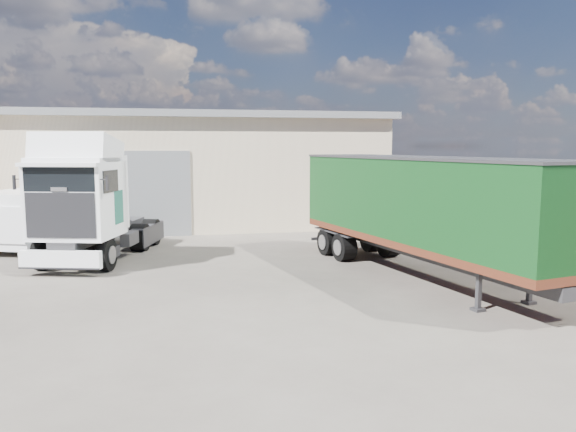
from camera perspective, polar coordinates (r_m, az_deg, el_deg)
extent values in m
plane|color=black|center=(14.54, -8.47, -8.06)|extent=(120.00, 120.00, 0.00)
cube|color=beige|center=(30.51, -21.61, 4.19)|extent=(30.00, 12.00, 5.00)
cube|color=slate|center=(30.52, -21.84, 9.17)|extent=(30.60, 12.60, 0.30)
cube|color=slate|center=(24.12, -14.61, 2.16)|extent=(4.00, 0.08, 3.60)
cube|color=slate|center=(30.53, -21.86, 9.54)|extent=(30.60, 0.40, 0.15)
cube|color=brown|center=(23.59, 19.68, 0.52)|extent=(0.35, 26.00, 2.50)
cylinder|color=black|center=(18.38, -20.89, -3.66)|extent=(2.51, 1.59, 1.00)
cylinder|color=black|center=(21.38, -17.18, -2.05)|extent=(2.55, 1.60, 1.00)
cylinder|color=black|center=(22.60, -15.97, -1.53)|extent=(2.55, 1.60, 1.00)
cube|color=#2D2D30|center=(20.37, -18.26, -1.54)|extent=(2.49, 6.23, 0.28)
cube|color=white|center=(17.58, -22.12, -4.13)|extent=(2.38, 0.87, 0.52)
cube|color=white|center=(18.46, -20.68, 1.56)|extent=(2.86, 2.73, 2.31)
cube|color=black|center=(17.52, -22.11, 0.06)|extent=(2.02, 0.61, 1.32)
cube|color=black|center=(17.45, -22.24, 3.46)|extent=(2.06, 0.62, 0.71)
cube|color=white|center=(18.56, -20.64, 6.20)|extent=(2.75, 2.39, 1.16)
cube|color=#0B5142|center=(19.34, -23.38, 0.90)|extent=(0.20, 0.69, 1.04)
cube|color=#0B5142|center=(18.37, -16.79, 0.88)|extent=(0.20, 0.69, 1.04)
cylinder|color=#2D2D30|center=(21.47, -17.05, -0.53)|extent=(1.28, 1.28, 0.11)
cube|color=#2D2D30|center=(13.74, 18.79, -7.20)|extent=(0.31, 0.31, 0.96)
cube|color=#2D2D30|center=(14.81, 23.35, -6.39)|extent=(0.31, 0.31, 0.96)
cylinder|color=black|center=(19.62, 7.18, -2.70)|extent=(2.36, 1.34, 0.92)
cube|color=#2D2D30|center=(16.67, 13.29, -3.46)|extent=(2.74, 10.37, 0.30)
cube|color=#511F12|center=(16.62, 13.32, -2.49)|extent=(4.19, 10.66, 0.21)
cube|color=black|center=(16.46, 13.44, 1.75)|extent=(4.19, 10.66, 2.26)
cube|color=#2D2D30|center=(16.40, 13.56, 5.75)|extent=(4.25, 10.72, 0.07)
cylinder|color=black|center=(22.10, -26.18, -2.50)|extent=(2.32, 1.47, 0.76)
cylinder|color=black|center=(25.15, -21.44, -1.18)|extent=(2.32, 1.47, 0.76)
cube|color=white|center=(23.50, -23.76, 0.19)|extent=(3.86, 5.69, 1.95)
cube|color=white|center=(21.71, -26.81, -0.65)|extent=(2.34, 1.70, 1.26)
cube|color=black|center=(21.83, -26.56, 1.07)|extent=(1.91, 0.78, 0.69)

